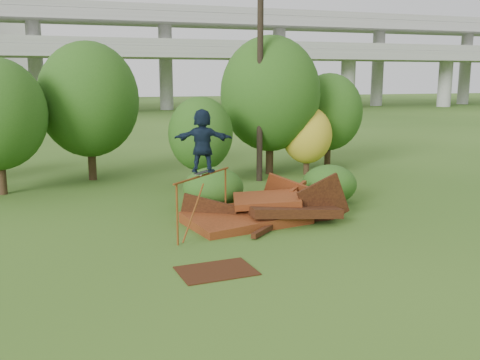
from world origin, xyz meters
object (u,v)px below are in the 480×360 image
object	(u,v)px
flat_plate	(216,271)
scrap_pile	(263,212)
skater	(203,141)
utility_pole	(260,81)

from	to	relation	value
flat_plate	scrap_pile	bearing A→B (deg)	55.07
skater	flat_plate	size ratio (longest dim) A/B	1.02
skater	utility_pole	xyz separation A→B (m)	(4.65, 7.46, 1.70)
skater	flat_plate	bearing A→B (deg)	101.46
utility_pole	flat_plate	bearing A→B (deg)	-115.61
scrap_pile	flat_plate	bearing A→B (deg)	-124.93
flat_plate	utility_pole	size ratio (longest dim) A/B	0.21
utility_pole	scrap_pile	bearing A→B (deg)	-109.40
skater	utility_pole	size ratio (longest dim) A/B	0.21
skater	flat_plate	world-z (taller)	skater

